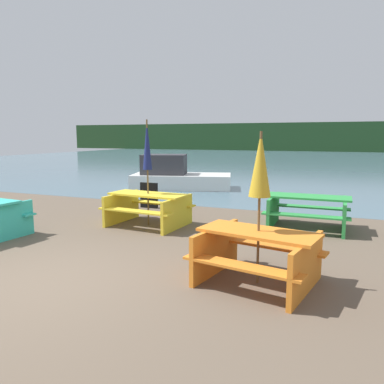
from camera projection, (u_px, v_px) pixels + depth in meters
The scene contains 10 objects.
ground_plane at pixel (39, 282), 5.46m from camera, with size 60.00×60.00×0.00m, color brown.
water at pixel (295, 159), 34.27m from camera, with size 60.00×50.00×0.00m.
far_treeline at pixel (313, 137), 52.33m from camera, with size 80.00×1.60×4.00m.
picnic_table_orange at pixel (258, 252), 5.36m from camera, with size 1.91×1.68×0.77m.
picnic_table_yellow at pixel (148, 206), 8.86m from camera, with size 1.95×1.52×0.77m.
picnic_table_green at pixel (308, 209), 8.55m from camera, with size 1.85×1.39×0.76m.
umbrella_gold at pixel (260, 166), 5.18m from camera, with size 0.31×0.31×2.17m.
umbrella_navy at pixel (147, 146), 8.65m from camera, with size 0.21×0.21×2.48m.
boat at pixel (176, 176), 15.20m from camera, with size 4.28×2.78×1.37m.
signboard at pixel (149, 195), 11.03m from camera, with size 0.55×0.08×0.75m.
Camera 1 is at (4.01, -4.00, 2.10)m, focal length 35.00 mm.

